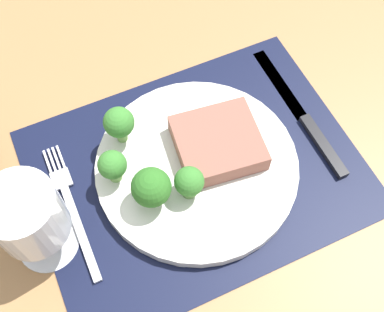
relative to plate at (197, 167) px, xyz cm
name	(u,v)px	position (x,y,z in cm)	size (l,w,h in cm)	color
ground_plane	(197,176)	(0.00, 0.00, -2.60)	(140.00, 110.00, 3.00)	#996D42
placemat	(197,170)	(0.00, 0.00, -0.95)	(41.32, 31.36, 0.30)	black
plate	(197,167)	(0.00, 0.00, 0.00)	(25.81, 25.81, 1.60)	silver
steak	(218,143)	(3.33, 0.93, 2.22)	(10.37, 9.69, 2.83)	#8C5647
broccoli_front_edge	(189,182)	(-2.49, -3.17, 3.59)	(3.61, 3.61, 4.84)	#5B8942
broccoli_back_left	(119,123)	(-7.21, 7.40, 4.48)	(3.92, 3.92, 5.81)	#6B994C
broccoli_near_fork	(151,188)	(-6.88, -2.31, 4.28)	(4.75, 4.75, 6.01)	#5B8942
broccoli_near_steak	(113,166)	(-9.94, 2.48, 3.90)	(3.55, 3.55, 5.11)	#6B994C
fork	(72,208)	(-16.33, 1.42, -0.55)	(2.40, 19.20, 0.50)	silver
knife	(306,120)	(16.60, 0.53, -0.50)	(1.80, 23.00, 0.80)	black
wine_glass	(29,218)	(-20.22, -1.52, 7.23)	(7.84, 7.84, 12.69)	silver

